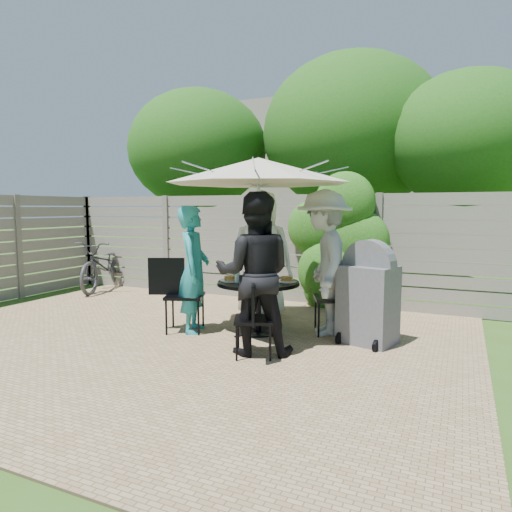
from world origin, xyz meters
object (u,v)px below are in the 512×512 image
at_px(glass_left, 237,277).
at_px(plate_right, 287,280).
at_px(glass_front, 266,279).
at_px(coffee_cup, 267,274).
at_px(plate_left, 230,279).
at_px(syrup_jug, 254,275).
at_px(person_front, 254,274).
at_px(person_left, 194,270).
at_px(bicycle, 105,265).
at_px(patio_table, 258,297).
at_px(plate_back, 260,275).
at_px(person_back, 261,255).
at_px(chair_left, 184,310).
at_px(person_right, 324,263).
at_px(chair_back, 262,299).
at_px(umbrella, 258,171).
at_px(bbq_grill, 368,297).
at_px(glass_back, 251,273).
at_px(chair_front, 254,335).
at_px(chair_right, 334,312).
at_px(plate_front, 257,284).

bearing_deg(glass_left, plate_right, 30.86).
height_order(glass_front, coffee_cup, glass_front).
bearing_deg(plate_left, plate_right, 21.25).
height_order(syrup_jug, coffee_cup, syrup_jug).
relative_size(person_front, plate_left, 6.88).
height_order(person_left, bicycle, person_left).
relative_size(patio_table, glass_front, 9.58).
distance_m(person_front, plate_back, 1.21).
distance_m(person_back, chair_left, 1.43).
distance_m(person_right, glass_front, 0.79).
distance_m(patio_table, chair_back, 0.99).
relative_size(plate_back, syrup_jug, 1.63).
bearing_deg(umbrella, bicycle, 158.12).
bearing_deg(plate_back, person_left, -135.30).
height_order(plate_left, bbq_grill, bbq_grill).
bearing_deg(coffee_cup, bbq_grill, -5.59).
bearing_deg(chair_back, umbrella, 1.50).
xyz_separation_m(person_left, coffee_cup, (0.79, 0.54, -0.08)).
distance_m(umbrella, bicycle, 4.63).
bearing_deg(person_right, chair_back, -139.29).
distance_m(umbrella, glass_back, 1.35).
distance_m(chair_left, glass_left, 0.85).
distance_m(chair_left, coffee_cup, 1.18).
bearing_deg(person_front, chair_back, -90.01).
bearing_deg(chair_front, syrup_jug, 1.03).
bearing_deg(person_right, bbq_grill, 50.87).
relative_size(person_left, plate_back, 6.32).
height_order(umbrella, chair_left, umbrella).
distance_m(plate_back, bicycle, 4.12).
xyz_separation_m(plate_back, glass_front, (0.32, -0.54, 0.05)).
height_order(patio_table, chair_front, chair_front).
bearing_deg(chair_left, chair_right, -1.61).
height_order(person_front, bbq_grill, person_front).
xyz_separation_m(chair_right, plate_front, (-0.77, -0.69, 0.42)).
bearing_deg(coffee_cup, person_back, 120.56).
height_order(plate_left, glass_front, glass_front).
bearing_deg(plate_back, chair_back, 111.21).
xyz_separation_m(glass_front, coffee_cup, (-0.18, 0.45, -0.01)).
height_order(chair_back, person_back, person_back).
xyz_separation_m(chair_back, bicycle, (-3.69, 0.72, 0.24)).
xyz_separation_m(chair_front, syrup_jug, (-0.42, 0.92, 0.50)).
bearing_deg(person_left, chair_left, 90.20).
bearing_deg(person_front, chair_front, 90.26).
distance_m(person_right, glass_back, 0.99).
relative_size(chair_back, coffee_cup, 6.98).
distance_m(plate_front, glass_front, 0.15).
height_order(patio_table, glass_left, glass_left).
xyz_separation_m(patio_table, person_left, (-0.77, -0.30, 0.35)).
distance_m(person_right, coffee_cup, 0.78).
bearing_deg(person_left, bicycle, 38.26).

